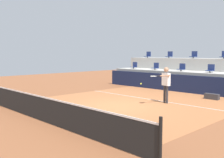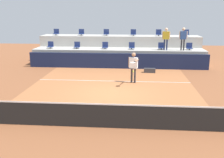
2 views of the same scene
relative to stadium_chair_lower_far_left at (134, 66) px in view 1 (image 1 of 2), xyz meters
name	(u,v)px [view 1 (image 1 of 2)]	position (x,y,z in m)	size (l,w,h in m)	color
ground_plane	(118,106)	(5.30, -7.23, -1.46)	(40.00, 40.00, 0.00)	brown
court_inner_paint	(132,103)	(5.30, -6.23, -1.46)	(9.00, 10.00, 0.01)	#A36038
court_service_line	(150,99)	(5.30, -4.83, -1.46)	(9.00, 0.06, 0.00)	silver
tennis_net	(40,107)	(5.30, -11.23, -0.97)	(10.48, 0.08, 1.07)	black
sponsor_backboard	(185,84)	(5.30, -1.23, -0.91)	(13.00, 0.16, 1.10)	#141E42
seating_tier_lower	(196,81)	(5.30, 0.07, -0.84)	(13.00, 1.80, 1.25)	#ADAAA3
seating_tier_upper	(208,73)	(5.30, 1.87, -0.41)	(13.00, 1.80, 2.10)	#ADAAA3
stadium_chair_lower_far_left	(134,66)	(0.00, 0.00, 0.00)	(0.44, 0.40, 0.52)	#2D2D33
stadium_chair_lower_left	(156,67)	(2.10, 0.00, 0.00)	(0.44, 0.40, 0.52)	#2D2D33
stadium_chair_lower_mid_left	(182,68)	(4.29, 0.00, 0.00)	(0.44, 0.40, 0.52)	#2D2D33
stadium_chair_lower_mid_right	(210,69)	(6.32, 0.00, 0.00)	(0.44, 0.40, 0.52)	#2D2D33
stadium_chair_upper_far_left	(148,55)	(-0.03, 1.80, 0.85)	(0.44, 0.40, 0.52)	#2D2D33
stadium_chair_upper_left	(169,55)	(2.10, 1.80, 0.85)	(0.44, 0.40, 0.52)	#2D2D33
stadium_chair_upper_mid_left	(194,55)	(4.19, 1.80, 0.85)	(0.44, 0.40, 0.52)	#2D2D33
stadium_chair_upper_mid_right	(224,55)	(6.42, 1.80, 0.85)	(0.44, 0.40, 0.52)	#2D2D33
tennis_player	(166,81)	(6.46, -5.12, -0.37)	(0.59, 1.32, 1.77)	#2D2D33
tennis_ball	(141,84)	(6.46, -6.99, -0.35)	(0.07, 0.07, 0.07)	#CCE033
equipment_bag	(212,96)	(7.58, -2.41, -1.31)	(0.76, 0.28, 0.30)	#333338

